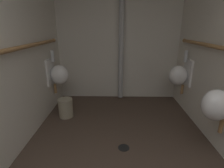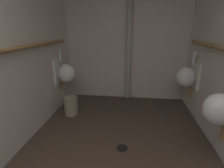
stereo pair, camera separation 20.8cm
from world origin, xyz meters
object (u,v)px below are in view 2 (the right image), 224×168
object	(u,v)px
urinal_left_mid	(66,73)
urinal_right_mid	(221,109)
waste_bin	(71,106)
urinal_right_far	(187,77)
floor_drain	(122,148)
standpipe_back_wall	(129,34)

from	to	relation	value
urinal_left_mid	urinal_right_mid	xyz separation A→B (m)	(2.06, -1.17, 0.00)
urinal_left_mid	waste_bin	world-z (taller)	urinal_left_mid
urinal_right_far	floor_drain	distance (m)	1.58
urinal_right_far	standpipe_back_wall	xyz separation A→B (m)	(-0.98, 0.52, 0.65)
floor_drain	urinal_right_far	bearing A→B (deg)	47.58
floor_drain	waste_bin	world-z (taller)	waste_bin
urinal_left_mid	waste_bin	xyz separation A→B (m)	(0.17, -0.29, -0.49)
urinal_right_mid	urinal_right_far	world-z (taller)	same
urinal_right_far	waste_bin	world-z (taller)	urinal_right_far
urinal_right_far	waste_bin	distance (m)	1.98
waste_bin	urinal_right_far	bearing A→B (deg)	8.58
urinal_left_mid	standpipe_back_wall	distance (m)	1.37
urinal_right_mid	floor_drain	xyz separation A→B (m)	(-0.97, 0.11, -0.64)
urinal_left_mid	floor_drain	distance (m)	1.65
urinal_left_mid	waste_bin	distance (m)	0.59
urinal_right_far	floor_drain	bearing A→B (deg)	-132.42
urinal_right_mid	urinal_right_far	distance (m)	1.17
floor_drain	urinal_left_mid	bearing A→B (deg)	135.50
urinal_left_mid	standpipe_back_wall	xyz separation A→B (m)	(1.09, 0.52, 0.65)
urinal_right_far	standpipe_back_wall	distance (m)	1.28
floor_drain	standpipe_back_wall	bearing A→B (deg)	90.01
urinal_right_mid	urinal_left_mid	bearing A→B (deg)	150.36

